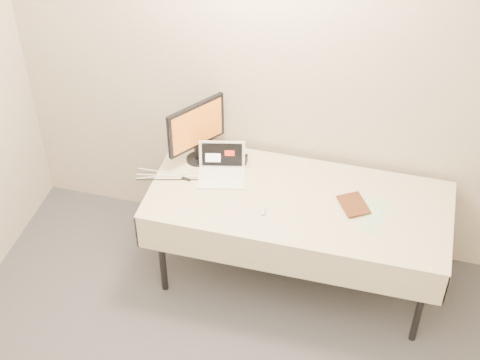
% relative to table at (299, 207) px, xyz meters
% --- Properties ---
extents(back_wall, '(4.00, 0.10, 2.70)m').
position_rel_table_xyz_m(back_wall, '(0.00, 0.45, 0.67)').
color(back_wall, beige).
rests_on(back_wall, ground).
extents(table, '(1.86, 0.81, 0.74)m').
position_rel_table_xyz_m(table, '(0.00, 0.00, 0.00)').
color(table, black).
rests_on(table, ground).
extents(laptop, '(0.34, 0.30, 0.20)m').
position_rel_table_xyz_m(laptop, '(-0.53, 0.11, 0.11)').
color(laptop, white).
rests_on(laptop, table).
extents(monitor, '(0.27, 0.36, 0.44)m').
position_rel_table_xyz_m(monitor, '(-0.72, 0.21, 0.32)').
color(monitor, black).
rests_on(monitor, table).
extents(book, '(0.14, 0.09, 0.20)m').
position_rel_table_xyz_m(book, '(0.27, -0.01, 0.16)').
color(book, brown).
rests_on(book, table).
extents(alarm_clock, '(0.13, 0.06, 0.05)m').
position_rel_table_xyz_m(alarm_clock, '(-0.46, 0.26, 0.09)').
color(alarm_clock, black).
rests_on(alarm_clock, table).
extents(clicker, '(0.05, 0.09, 0.02)m').
position_rel_table_xyz_m(clicker, '(-0.19, -0.16, 0.07)').
color(clicker, silver).
rests_on(clicker, table).
extents(paper_form, '(0.13, 0.31, 0.00)m').
position_rel_table_xyz_m(paper_form, '(0.45, -0.02, 0.06)').
color(paper_form, '#ADDAAE').
rests_on(paper_form, table).
extents(usb_dongle, '(0.06, 0.03, 0.01)m').
position_rel_table_xyz_m(usb_dongle, '(-0.73, -0.00, 0.07)').
color(usb_dongle, black).
rests_on(usb_dongle, table).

